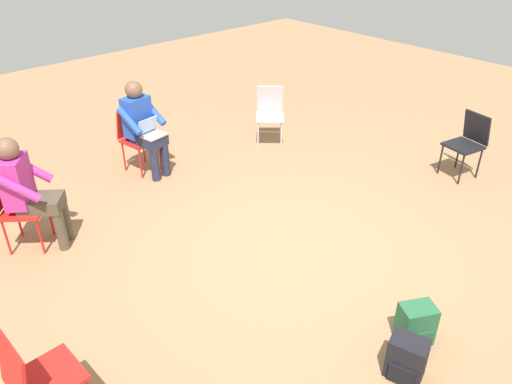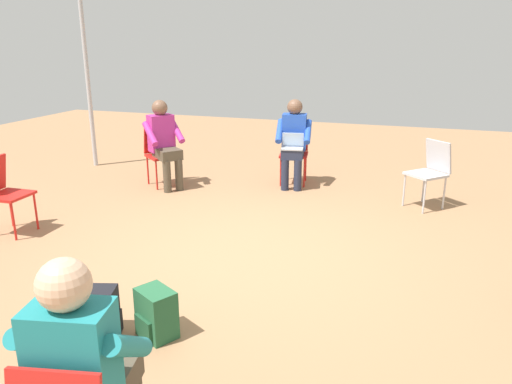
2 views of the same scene
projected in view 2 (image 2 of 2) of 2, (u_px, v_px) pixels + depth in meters
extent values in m
plane|color=#99704C|center=(238.00, 254.00, 4.96)|extent=(16.77, 16.77, 0.00)
cube|color=#B7B7BC|center=(426.00, 174.00, 6.22)|extent=(0.57, 0.57, 0.03)
cylinder|color=#B7B7BC|center=(424.00, 197.00, 6.06)|extent=(0.02, 0.02, 0.42)
cylinder|color=#B7B7BC|center=(404.00, 190.00, 6.35)|extent=(0.02, 0.02, 0.42)
cylinder|color=#B7B7BC|center=(444.00, 193.00, 6.22)|extent=(0.02, 0.02, 0.42)
cylinder|color=#B7B7BC|center=(424.00, 187.00, 6.50)|extent=(0.02, 0.02, 0.42)
cube|color=#B7B7BC|center=(438.00, 156.00, 6.24)|extent=(0.33, 0.34, 0.40)
cube|color=red|center=(162.00, 156.00, 7.19)|extent=(0.56, 0.56, 0.03)
cylinder|color=red|center=(179.00, 172.00, 7.21)|extent=(0.02, 0.02, 0.42)
cylinder|color=red|center=(157.00, 175.00, 7.03)|extent=(0.02, 0.02, 0.42)
cylinder|color=red|center=(169.00, 167.00, 7.48)|extent=(0.02, 0.02, 0.42)
cylinder|color=red|center=(148.00, 170.00, 7.31)|extent=(0.02, 0.02, 0.42)
cube|color=red|center=(157.00, 139.00, 7.28)|extent=(0.35, 0.31, 0.40)
cube|color=red|center=(9.00, 195.00, 5.39)|extent=(0.41, 0.41, 0.03)
cylinder|color=red|center=(36.00, 211.00, 5.57)|extent=(0.02, 0.02, 0.42)
cylinder|color=red|center=(14.00, 222.00, 5.25)|extent=(0.02, 0.02, 0.42)
cylinder|color=red|center=(11.00, 209.00, 5.66)|extent=(0.02, 0.02, 0.42)
cube|color=red|center=(294.00, 155.00, 7.28)|extent=(0.46, 0.46, 0.03)
cylinder|color=red|center=(304.00, 173.00, 7.16)|extent=(0.02, 0.02, 0.42)
cylinder|color=red|center=(281.00, 172.00, 7.21)|extent=(0.02, 0.02, 0.42)
cylinder|color=red|center=(306.00, 167.00, 7.48)|extent=(0.02, 0.02, 0.42)
cylinder|color=red|center=(283.00, 166.00, 7.53)|extent=(0.02, 0.02, 0.42)
cube|color=red|center=(295.00, 138.00, 7.40)|extent=(0.16, 0.39, 0.40)
cylinder|color=#23283D|center=(298.00, 175.00, 6.99)|extent=(0.11, 0.11, 0.45)
cylinder|color=#23283D|center=(285.00, 175.00, 7.02)|extent=(0.11, 0.11, 0.45)
cube|color=#23283D|center=(293.00, 152.00, 7.08)|extent=(0.46, 0.37, 0.14)
cube|color=blue|center=(294.00, 132.00, 7.18)|extent=(0.27, 0.37, 0.52)
sphere|color=brown|center=(295.00, 107.00, 7.08)|extent=(0.22, 0.22, 0.22)
cylinder|color=blue|center=(308.00, 132.00, 7.05)|extent=(0.41, 0.16, 0.31)
cylinder|color=blue|center=(280.00, 131.00, 7.11)|extent=(0.41, 0.16, 0.31)
cube|color=#9EA0A5|center=(292.00, 149.00, 6.95)|extent=(0.27, 0.33, 0.02)
cube|color=#B2D1F2|center=(293.00, 140.00, 7.02)|extent=(0.10, 0.30, 0.20)
cube|color=teal|center=(74.00, 363.00, 2.07)|extent=(0.29, 0.38, 0.52)
sphere|color=#DBAD89|center=(64.00, 285.00, 1.96)|extent=(0.22, 0.22, 0.22)
cylinder|color=teal|center=(40.00, 340.00, 2.17)|extent=(0.41, 0.17, 0.31)
cylinder|color=teal|center=(128.00, 346.00, 2.13)|extent=(0.41, 0.17, 0.31)
cylinder|color=#4C4233|center=(179.00, 175.00, 7.01)|extent=(0.11, 0.11, 0.45)
cylinder|color=#4C4233|center=(167.00, 176.00, 6.92)|extent=(0.11, 0.11, 0.45)
cube|color=#4C4233|center=(167.00, 153.00, 7.02)|extent=(0.50, 0.52, 0.14)
cube|color=#B22D84|center=(161.00, 133.00, 7.09)|extent=(0.40, 0.38, 0.52)
sphere|color=brown|center=(160.00, 108.00, 6.99)|extent=(0.22, 0.22, 0.22)
cylinder|color=#B22D84|center=(177.00, 131.00, 7.11)|extent=(0.32, 0.36, 0.31)
cylinder|color=#B22D84|center=(150.00, 134.00, 6.90)|extent=(0.32, 0.36, 0.31)
cube|color=#235B38|center=(157.00, 313.00, 3.56)|extent=(0.31, 0.34, 0.36)
cube|color=#1C492C|center=(157.00, 323.00, 3.58)|extent=(0.31, 0.29, 0.16)
cube|color=black|center=(101.00, 315.00, 3.53)|extent=(0.33, 0.27, 0.36)
cube|color=black|center=(102.00, 325.00, 3.56)|extent=(0.26, 0.30, 0.16)
cylinder|color=#B2B2B7|center=(88.00, 81.00, 8.05)|extent=(0.07, 0.07, 2.79)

